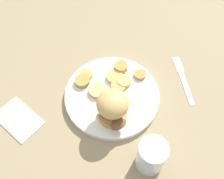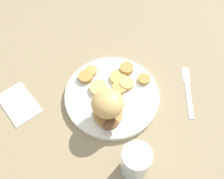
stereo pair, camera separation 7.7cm
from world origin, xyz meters
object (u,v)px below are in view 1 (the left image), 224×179
dinner_plate (112,95)px  fork (183,79)px  sandwich (112,106)px  drinking_glass (151,156)px

dinner_plate → fork: size_ratio=1.52×
sandwich → fork: bearing=-150.2°
sandwich → dinner_plate: bearing=-91.3°
dinner_plate → drinking_glass: (-0.09, 0.21, 0.04)m
fork → drinking_glass: bearing=62.6°
dinner_plate → drinking_glass: size_ratio=2.61×
fork → drinking_glass: (0.14, 0.27, 0.05)m
sandwich → drinking_glass: 0.17m
sandwich → drinking_glass: sandwich is taller
drinking_glass → sandwich: bearing=-54.9°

